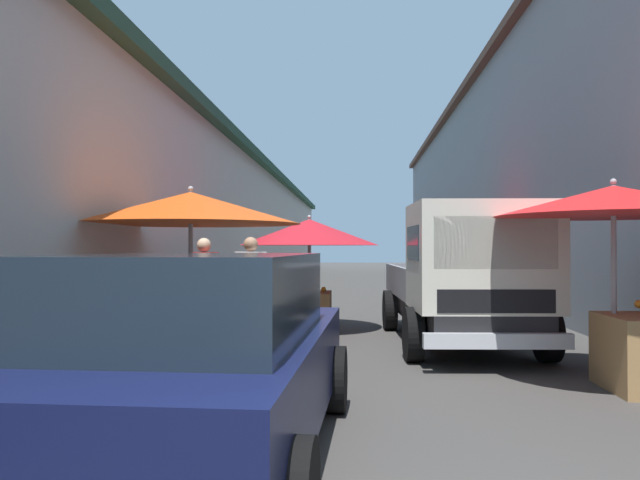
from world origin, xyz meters
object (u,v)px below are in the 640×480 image
(fruit_stall_far_left, at_px, (619,232))
(hatchback_car, at_px, (198,356))
(delivery_truck, at_px, (468,280))
(fruit_stall_far_right, at_px, (309,243))
(fruit_stall_near_right, at_px, (463,242))
(fruit_stall_mid_lane, at_px, (191,222))
(vendor_by_crates, at_px, (204,282))
(parked_scooter, at_px, (278,291))
(vendor_in_shade, at_px, (251,282))

(fruit_stall_far_left, xyz_separation_m, hatchback_car, (-2.52, 3.94, -0.93))
(hatchback_car, distance_m, delivery_truck, 5.30)
(fruit_stall_far_right, xyz_separation_m, fruit_stall_near_right, (4.65, -3.53, 0.06))
(fruit_stall_mid_lane, relative_size, vendor_by_crates, 1.71)
(fruit_stall_far_left, xyz_separation_m, parked_scooter, (7.90, 4.72, -1.22))
(fruit_stall_far_right, bearing_deg, vendor_in_shade, 152.81)
(fruit_stall_far_left, distance_m, fruit_stall_mid_lane, 5.02)
(fruit_stall_mid_lane, distance_m, delivery_truck, 3.94)
(fruit_stall_far_right, distance_m, vendor_in_shade, 1.83)
(hatchback_car, xyz_separation_m, delivery_truck, (4.55, -2.69, 0.30))
(vendor_by_crates, distance_m, vendor_in_shade, 0.82)
(hatchback_car, bearing_deg, fruit_stall_far_left, -57.35)
(fruit_stall_near_right, relative_size, hatchback_car, 0.66)
(fruit_stall_far_left, bearing_deg, hatchback_car, 122.65)
(fruit_stall_near_right, distance_m, fruit_stall_far_left, 8.76)
(fruit_stall_near_right, height_order, parked_scooter, fruit_stall_near_right)
(fruit_stall_far_right, relative_size, delivery_truck, 0.50)
(delivery_truck, xyz_separation_m, vendor_by_crates, (0.76, 4.00, -0.09))
(delivery_truck, bearing_deg, vendor_by_crates, 79.27)
(hatchback_car, relative_size, parked_scooter, 2.35)
(fruit_stall_near_right, distance_m, parked_scooter, 4.80)
(vendor_by_crates, bearing_deg, fruit_stall_mid_lane, -170.58)
(vendor_by_crates, bearing_deg, fruit_stall_near_right, -40.57)
(delivery_truck, relative_size, vendor_in_shade, 3.01)
(fruit_stall_far_right, distance_m, fruit_stall_far_left, 5.51)
(fruit_stall_far_left, relative_size, hatchback_car, 0.64)
(delivery_truck, distance_m, vendor_in_shade, 3.26)
(fruit_stall_far_left, bearing_deg, delivery_truck, 31.50)
(hatchback_car, distance_m, vendor_in_shade, 5.13)
(hatchback_car, bearing_deg, fruit_stall_near_right, -18.61)
(fruit_stall_near_right, bearing_deg, fruit_stall_far_left, -179.07)
(fruit_stall_far_left, relative_size, parked_scooter, 1.50)
(fruit_stall_near_right, height_order, fruit_stall_mid_lane, fruit_stall_mid_lane)
(vendor_in_shade, bearing_deg, fruit_stall_mid_lane, 164.20)
(fruit_stall_far_right, distance_m, hatchback_car, 6.69)
(parked_scooter, bearing_deg, delivery_truck, -149.37)
(fruit_stall_far_right, height_order, fruit_stall_far_left, fruit_stall_far_left)
(fruit_stall_far_left, xyz_separation_m, vendor_by_crates, (2.79, 5.25, -0.71))
(hatchback_car, distance_m, parked_scooter, 10.45)
(vendor_in_shade, relative_size, parked_scooter, 0.98)
(hatchback_car, bearing_deg, vendor_in_shade, 5.86)
(fruit_stall_far_right, height_order, vendor_in_shade, fruit_stall_far_right)
(fruit_stall_far_right, xyz_separation_m, hatchback_car, (-6.63, 0.27, -0.83))
(fruit_stall_far_left, bearing_deg, fruit_stall_mid_lane, 79.70)
(fruit_stall_far_right, distance_m, delivery_truck, 3.24)
(fruit_stall_near_right, xyz_separation_m, vendor_in_shade, (-6.18, 4.32, -0.66))
(hatchback_car, xyz_separation_m, vendor_by_crates, (5.31, 1.31, 0.22))
(fruit_stall_near_right, distance_m, vendor_in_shade, 7.57)
(fruit_stall_mid_lane, height_order, vendor_by_crates, fruit_stall_mid_lane)
(vendor_in_shade, bearing_deg, parked_scooter, 2.77)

